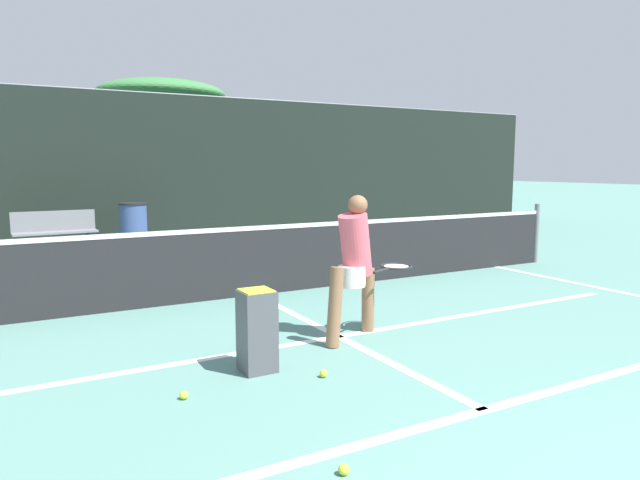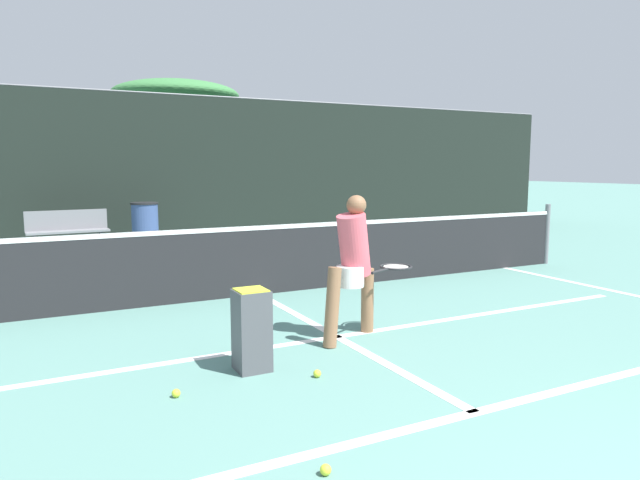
{
  "view_description": "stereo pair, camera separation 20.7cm",
  "coord_description": "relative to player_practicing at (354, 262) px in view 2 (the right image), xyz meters",
  "views": [
    {
      "loc": [
        -2.93,
        -0.21,
        1.75
      ],
      "look_at": [
        0.04,
        5.14,
        0.95
      ],
      "focal_mm": 32.0,
      "sensor_mm": 36.0,
      "label": 1
    },
    {
      "loc": [
        -2.75,
        -0.31,
        1.75
      ],
      "look_at": [
        0.04,
        5.14,
        0.95
      ],
      "focal_mm": 32.0,
      "sensor_mm": 36.0,
      "label": 2
    }
  ],
  "objects": [
    {
      "name": "court_service_line",
      "position": [
        -0.14,
        0.1,
        -0.79
      ],
      "size": [
        8.25,
        0.1,
        0.01
      ],
      "primitive_type": "cube",
      "color": "white",
      "rests_on": "ground"
    },
    {
      "name": "courtside_bench",
      "position": [
        -2.2,
        7.6,
        -0.32
      ],
      "size": [
        1.57,
        0.46,
        0.86
      ],
      "rotation": [
        0.0,
        0.0,
        0.05
      ],
      "color": "slate",
      "rests_on": "ground"
    },
    {
      "name": "building_far",
      "position": [
        -0.14,
        28.3,
        1.47
      ],
      "size": [
        36.0,
        2.4,
        4.53
      ],
      "primitive_type": "cube",
      "color": "beige",
      "rests_on": "ground"
    },
    {
      "name": "tennis_ball_scattered_1",
      "position": [
        -0.83,
        -0.82,
        -0.76
      ],
      "size": [
        0.07,
        0.07,
        0.07
      ],
      "primitive_type": "sphere",
      "color": "#D1E033",
      "rests_on": "ground"
    },
    {
      "name": "court_center_mark",
      "position": [
        -0.14,
        0.17,
        -0.79
      ],
      "size": [
        0.1,
        4.23,
        0.01
      ],
      "primitive_type": "cube",
      "color": "white",
      "rests_on": "ground"
    },
    {
      "name": "court_sideline_right",
      "position": [
        4.37,
        0.17,
        -0.79
      ],
      "size": [
        0.1,
        5.23,
        0.01
      ],
      "primitive_type": "cube",
      "color": "white",
      "rests_on": "ground"
    },
    {
      "name": "tree_west",
      "position": [
        1.55,
        13.92,
        3.18
      ],
      "size": [
        4.02,
        4.02,
        4.46
      ],
      "color": "brown",
      "rests_on": "ground"
    },
    {
      "name": "net",
      "position": [
        -0.14,
        2.29,
        -0.28
      ],
      "size": [
        11.09,
        0.09,
        1.07
      ],
      "color": "slate",
      "rests_on": "ground"
    },
    {
      "name": "tennis_ball_scattered_5",
      "position": [
        -1.97,
        -0.7,
        -0.76
      ],
      "size": [
        0.07,
        0.07,
        0.07
      ],
      "primitive_type": "sphere",
      "color": "#D1E033",
      "rests_on": "ground"
    },
    {
      "name": "tennis_ball_scattered_9",
      "position": [
        -1.13,
        0.11,
        -0.76
      ],
      "size": [
        0.07,
        0.07,
        0.07
      ],
      "primitive_type": "sphere",
      "color": "#D1E033",
      "rests_on": "ground"
    },
    {
      "name": "trash_bin",
      "position": [
        -0.67,
        7.68,
        -0.3
      ],
      "size": [
        0.58,
        0.58,
        0.97
      ],
      "color": "#384C7F",
      "rests_on": "ground"
    },
    {
      "name": "parked_car",
      "position": [
        4.22,
        12.72,
        -0.19
      ],
      "size": [
        1.63,
        4.23,
        1.43
      ],
      "color": "black",
      "rests_on": "ground"
    },
    {
      "name": "tennis_ball_scattered_2",
      "position": [
        -1.47,
        -2.19,
        -0.76
      ],
      "size": [
        0.07,
        0.07,
        0.07
      ],
      "primitive_type": "sphere",
      "color": "#D1E033",
      "rests_on": "ground"
    },
    {
      "name": "ball_hopper",
      "position": [
        -1.25,
        -0.4,
        -0.42
      ],
      "size": [
        0.28,
        0.28,
        0.71
      ],
      "color": "#4C4C51",
      "rests_on": "ground"
    },
    {
      "name": "court_baseline_near",
      "position": [
        -0.14,
        -1.94,
        -0.79
      ],
      "size": [
        11.0,
        0.1,
        0.01
      ],
      "primitive_type": "cube",
      "color": "white",
      "rests_on": "ground"
    },
    {
      "name": "player_practicing",
      "position": [
        0.0,
        0.0,
        0.0
      ],
      "size": [
        1.18,
        0.47,
        1.46
      ],
      "rotation": [
        0.0,
        0.0,
        0.44
      ],
      "color": "#8C6042",
      "rests_on": "ground"
    },
    {
      "name": "fence_back",
      "position": [
        -0.14,
        8.81,
        0.92
      ],
      "size": [
        24.0,
        0.06,
        3.43
      ],
      "color": "black",
      "rests_on": "ground"
    }
  ]
}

